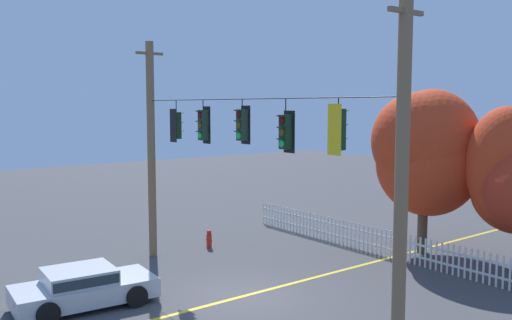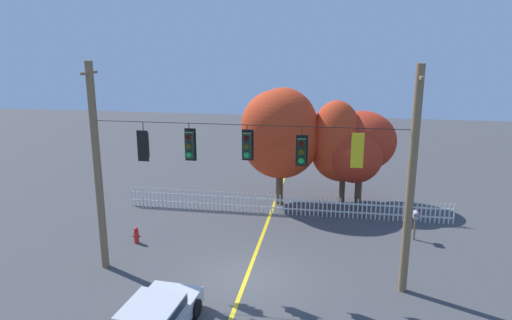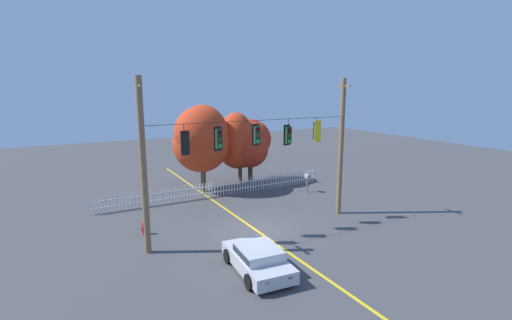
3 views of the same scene
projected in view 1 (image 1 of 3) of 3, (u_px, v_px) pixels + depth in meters
The scene contains 13 objects.
ground at pixel (242, 297), 16.89m from camera, with size 80.00×80.00×0.00m, color #424244.
lane_centerline_stripe at pixel (242, 297), 16.89m from camera, with size 0.16×36.00×0.01m, color gold.
signal_support_span at pixel (241, 161), 16.47m from camera, with size 12.04×1.10×8.27m.
traffic_signal_northbound_primary at pixel (176, 125), 19.44m from camera, with size 0.43×0.38×1.48m.
traffic_signal_southbound_primary at pixel (204, 125), 18.05m from camera, with size 0.43×0.38×1.45m.
traffic_signal_westbound_side at pixel (242, 125), 16.33m from camera, with size 0.43×0.38×1.34m.
traffic_signal_northbound_secondary at pixel (286, 132), 14.79m from camera, with size 0.43×0.38×1.47m.
traffic_signal_eastbound_side at pixel (338, 129), 13.23m from camera, with size 0.43×0.38×1.38m.
white_picket_fence at pixel (405, 248), 20.57m from camera, with size 17.10×0.06×1.08m.
autumn_maple_near_fence at pixel (426, 151), 21.69m from camera, with size 4.25×4.02×6.50m.
autumn_maple_mid at pixel (512, 178), 19.55m from camera, with size 3.37×3.13×5.84m.
parked_car at pixel (83, 286), 16.02m from camera, with size 2.25×4.13×1.15m.
fire_hydrant at pixel (209, 239), 22.66m from camera, with size 0.38×0.22×0.75m.
Camera 1 is at (13.24, -9.67, 5.85)m, focal length 38.56 mm.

